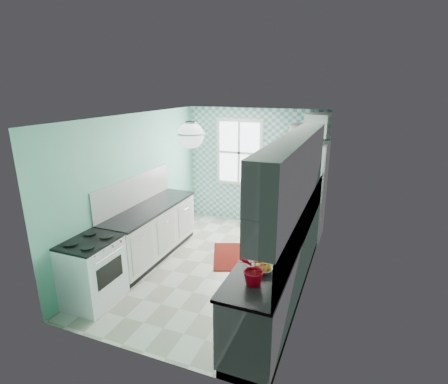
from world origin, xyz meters
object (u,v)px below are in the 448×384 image
at_px(potted_plant, 255,269).
at_px(fruit_bowl, 262,269).
at_px(ceiling_light, 191,135).
at_px(microwave, 307,133).
at_px(fridge, 303,190).
at_px(sink, 294,217).
at_px(stove, 93,271).

bearing_deg(potted_plant, fruit_bowl, 90.00).
xyz_separation_m(ceiling_light, microwave, (1.11, 2.63, -0.25)).
relative_size(ceiling_light, fruit_bowl, 1.41).
distance_m(ceiling_light, fridge, 3.17).
xyz_separation_m(fridge, sink, (0.09, -1.45, -0.02)).
bearing_deg(microwave, fridge, 55.07).
xyz_separation_m(sink, potted_plant, (-0.00, -2.16, 0.19)).
bearing_deg(fruit_bowl, stove, -178.20).
xyz_separation_m(stove, microwave, (2.31, 3.39, 1.59)).
relative_size(stove, fruit_bowl, 3.71).
bearing_deg(microwave, fruit_bowl, 93.28).
relative_size(fruit_bowl, microwave, 0.41).
distance_m(sink, potted_plant, 2.17).
distance_m(sink, microwave, 1.85).
bearing_deg(potted_plant, microwave, 91.43).
xyz_separation_m(potted_plant, microwave, (-0.09, 3.61, 0.95)).
height_order(fridge, microwave, microwave).
bearing_deg(stove, fruit_bowl, 3.46).
bearing_deg(ceiling_light, microwave, 67.11).
relative_size(fridge, fruit_bowl, 7.70).
xyz_separation_m(fruit_bowl, microwave, (-0.09, 3.31, 1.10)).
bearing_deg(fruit_bowl, ceiling_light, 150.40).
xyz_separation_m(fridge, microwave, (0.00, 0.00, 1.12)).
relative_size(fridge, microwave, 3.14).
xyz_separation_m(fridge, potted_plant, (0.09, -3.61, 0.17)).
bearing_deg(fridge, potted_plant, -91.28).
height_order(ceiling_light, microwave, ceiling_light).
relative_size(ceiling_light, fridge, 0.18).
bearing_deg(sink, ceiling_light, -139.28).
bearing_deg(sink, fridge, 89.96).
bearing_deg(microwave, sink, 95.42).
height_order(fridge, fruit_bowl, fridge).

